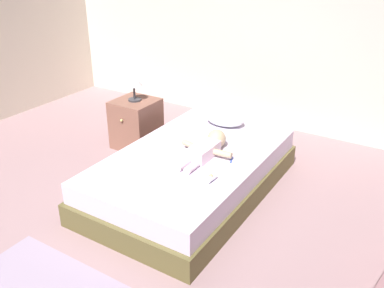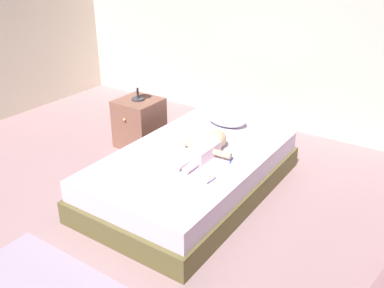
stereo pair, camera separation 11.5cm
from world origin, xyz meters
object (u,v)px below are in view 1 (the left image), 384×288
Objects in this scene: pillow at (225,118)px; baby at (207,148)px; bed at (192,173)px; toothbrush at (232,159)px; lamp at (134,83)px; nightstand at (136,124)px; baby_bottle at (211,178)px.

baby is at bearing -74.85° from pillow.
toothbrush is at bearing 14.13° from bed.
toothbrush is at bearing -16.36° from lamp.
bed is 16.75× the size of toothbrush.
pillow is (-0.07, 0.75, 0.28)m from bed.
nightstand is (-1.06, 0.51, 0.08)m from bed.
toothbrush is 0.22× the size of nightstand.
pillow is at bearing 112.68° from baby_bottle.
bed is at bearing -84.75° from pillow.
bed is at bearing -25.47° from nightstand.
pillow is 1.06m from lamp.
baby is at bearing -20.44° from nightstand.
nightstand is at bearing 150.01° from baby_bottle.
bed is at bearing -150.23° from baby.
nightstand is 0.48m from lamp.
bed is 0.42m from toothbrush.
toothbrush reaches higher than bed.
baby_bottle is (1.45, -0.83, 0.15)m from nightstand.
nightstand reaches higher than pillow.
pillow is 1.17m from baby_bottle.
toothbrush is (0.24, 0.02, -0.06)m from baby.
baby_bottle is at bearing -29.99° from nightstand.
baby_bottle is at bearing -86.41° from toothbrush.
baby is 1.29m from lamp.
baby is at bearing 123.99° from baby_bottle.
nightstand is 1.91× the size of lamp.
lamp is at bearing 90.00° from nightstand.
baby reaches higher than pillow.
bed is 1.31m from lamp.
lamp reaches higher than pillow.
lamp is at bearing 163.64° from toothbrush.
lamp reaches higher than toothbrush.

